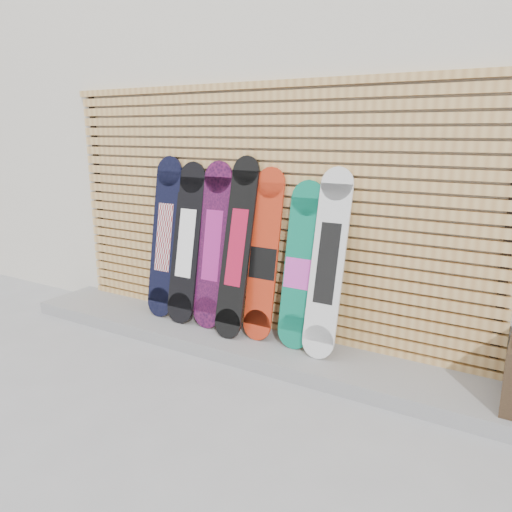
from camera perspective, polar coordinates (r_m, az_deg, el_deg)
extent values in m
plane|color=gray|center=(3.98, -5.35, -14.32)|extent=(80.00, 80.00, 0.00)
cube|color=beige|center=(6.51, 17.02, 12.72)|extent=(12.00, 5.00, 3.60)
cube|color=gray|center=(4.54, -1.81, -9.72)|extent=(4.60, 0.70, 0.12)
cube|color=tan|center=(4.73, 0.08, -7.64)|extent=(4.20, 0.05, 0.08)
cube|color=tan|center=(4.70, 0.08, -6.54)|extent=(4.20, 0.05, 0.08)
cube|color=tan|center=(4.66, 0.08, -5.43)|extent=(4.20, 0.05, 0.07)
cube|color=tan|center=(4.63, 0.08, -4.30)|extent=(4.20, 0.05, 0.07)
cube|color=tan|center=(4.60, 0.08, -3.15)|extent=(4.20, 0.05, 0.07)
cube|color=tan|center=(4.57, 0.09, -1.99)|extent=(4.20, 0.05, 0.07)
cube|color=tan|center=(4.55, 0.09, -0.82)|extent=(4.20, 0.05, 0.07)
cube|color=tan|center=(4.52, 0.09, 0.37)|extent=(4.20, 0.05, 0.07)
cube|color=tan|center=(4.50, 0.09, 1.57)|extent=(4.20, 0.05, 0.07)
cube|color=tan|center=(4.48, 0.09, 2.78)|extent=(4.20, 0.05, 0.08)
cube|color=tan|center=(4.46, 0.09, 4.00)|extent=(4.20, 0.05, 0.08)
cube|color=tan|center=(4.45, 0.09, 5.23)|extent=(4.20, 0.05, 0.08)
cube|color=tan|center=(4.43, 0.09, 6.47)|extent=(4.20, 0.05, 0.08)
cube|color=tan|center=(4.42, 0.09, 7.71)|extent=(4.20, 0.05, 0.08)
cube|color=tan|center=(4.41, 0.09, 8.96)|extent=(4.20, 0.05, 0.08)
cube|color=tan|center=(4.40, 0.09, 10.22)|extent=(4.20, 0.05, 0.08)
cube|color=tan|center=(4.40, 0.09, 11.48)|extent=(4.20, 0.05, 0.08)
cube|color=tan|center=(4.40, 0.09, 12.74)|extent=(4.20, 0.05, 0.08)
cube|color=tan|center=(4.39, 0.09, 14.01)|extent=(4.20, 0.05, 0.08)
cube|color=tan|center=(4.40, 0.09, 15.27)|extent=(4.20, 0.05, 0.08)
cube|color=tan|center=(4.40, 0.09, 16.54)|extent=(4.20, 0.05, 0.08)
cube|color=tan|center=(4.40, 0.09, 17.80)|extent=(4.20, 0.05, 0.08)
cube|color=black|center=(5.76, -17.42, 5.76)|extent=(0.06, 0.04, 2.23)
cube|color=black|center=(3.89, 26.83, 1.08)|extent=(0.06, 0.04, 2.23)
cube|color=tan|center=(4.41, 0.09, 18.96)|extent=(4.26, 0.07, 0.06)
cube|color=black|center=(4.91, -10.41, 2.10)|extent=(0.29, 0.25, 1.26)
cylinder|color=black|center=(4.99, -10.94, -5.18)|extent=(0.29, 0.07, 0.29)
cylinder|color=black|center=(4.90, -9.86, 9.51)|extent=(0.29, 0.07, 0.29)
cube|color=silver|center=(4.91, -10.41, 2.10)|extent=(0.18, 0.14, 0.65)
cube|color=black|center=(4.72, -7.97, 1.45)|extent=(0.29, 0.27, 1.21)
cylinder|color=black|center=(4.80, -8.66, -5.89)|extent=(0.29, 0.08, 0.29)
cylinder|color=black|center=(4.73, -7.25, 8.90)|extent=(0.29, 0.08, 0.29)
cube|color=white|center=(4.72, -7.97, 1.45)|extent=(0.18, 0.16, 0.63)
cube|color=black|center=(4.56, -4.97, 1.20)|extent=(0.29, 0.25, 1.23)
cylinder|color=black|center=(4.65, -5.62, -6.42)|extent=(0.29, 0.07, 0.29)
cylinder|color=black|center=(4.56, -4.31, 8.99)|extent=(0.29, 0.07, 0.29)
cube|color=#A5217B|center=(4.56, -4.97, 1.20)|extent=(0.18, 0.14, 0.64)
cube|color=black|center=(4.35, -2.19, 0.97)|extent=(0.26, 0.34, 1.31)
cylinder|color=black|center=(4.43, -3.23, -7.71)|extent=(0.26, 0.08, 0.26)
cylinder|color=black|center=(4.39, -1.14, 9.72)|extent=(0.26, 0.08, 0.26)
cube|color=maroon|center=(4.35, -2.19, 0.97)|extent=(0.16, 0.18, 0.66)
cube|color=#B32B13|center=(4.28, 0.90, 0.15)|extent=(0.27, 0.25, 1.22)
cylinder|color=#B32B13|center=(4.38, 0.12, -7.88)|extent=(0.27, 0.07, 0.27)
cylinder|color=#B32B13|center=(4.28, 1.70, 8.37)|extent=(0.27, 0.07, 0.27)
cube|color=black|center=(4.29, 0.81, -0.85)|extent=(0.26, 0.08, 0.27)
cube|color=#0B7053|center=(4.14, 5.18, -1.08)|extent=(0.30, 0.24, 1.10)
cylinder|color=#0B7053|center=(4.22, 4.37, -8.58)|extent=(0.30, 0.08, 0.30)
cylinder|color=#0B7053|center=(4.13, 6.00, 6.60)|extent=(0.30, 0.08, 0.30)
cube|color=#E350C7|center=(4.15, 5.07, -2.04)|extent=(0.28, 0.07, 0.25)
cube|color=silver|center=(4.00, 8.19, -0.85)|extent=(0.27, 0.30, 1.24)
cylinder|color=silver|center=(4.08, 7.11, -9.71)|extent=(0.27, 0.08, 0.27)
cylinder|color=silver|center=(4.01, 9.28, 8.15)|extent=(0.27, 0.08, 0.27)
cube|color=black|center=(4.00, 8.19, -0.85)|extent=(0.17, 0.17, 0.64)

